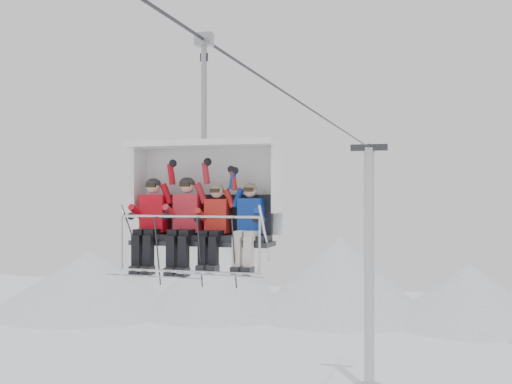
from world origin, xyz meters
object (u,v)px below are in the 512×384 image
(lift_tower_right, at_px, (369,285))
(chairlift_carrier, at_px, (207,192))
(skier_center_right, at_px, (215,224))
(skier_center_left, at_px, (185,220))
(skier_far_left, at_px, (151,220))
(skier_far_right, at_px, (249,224))

(lift_tower_right, height_order, chairlift_carrier, lift_tower_right)
(chairlift_carrier, distance_m, skier_center_right, 0.67)
(lift_tower_right, bearing_deg, skier_center_left, -90.60)
(skier_far_left, distance_m, skier_far_right, 1.74)
(chairlift_carrier, bearing_deg, skier_center_right, -50.17)
(skier_center_right, xyz_separation_m, skier_far_right, (0.58, 0.00, 0.01))
(lift_tower_right, bearing_deg, skier_far_right, -88.08)
(lift_tower_right, height_order, skier_far_right, lift_tower_right)
(chairlift_carrier, height_order, skier_far_left, chairlift_carrier)
(skier_far_right, bearing_deg, skier_far_left, 179.64)
(skier_center_right, bearing_deg, lift_tower_right, 90.60)
(lift_tower_right, xyz_separation_m, skier_center_left, (-0.27, -25.31, 4.46))
(skier_far_left, xyz_separation_m, skier_far_right, (1.74, -0.01, -0.04))
(skier_far_left, height_order, skier_center_left, skier_center_left)
(chairlift_carrier, bearing_deg, skier_far_right, -20.44)
(skier_center_right, height_order, skier_far_right, skier_far_right)
(lift_tower_right, distance_m, chairlift_carrier, 25.49)
(skier_center_left, xyz_separation_m, skier_center_right, (0.53, -0.01, -0.05))
(skier_center_left, bearing_deg, skier_far_left, -179.89)
(chairlift_carrier, distance_m, skier_far_left, 1.06)
(chairlift_carrier, height_order, skier_far_right, chairlift_carrier)
(chairlift_carrier, distance_m, skier_center_left, 0.62)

